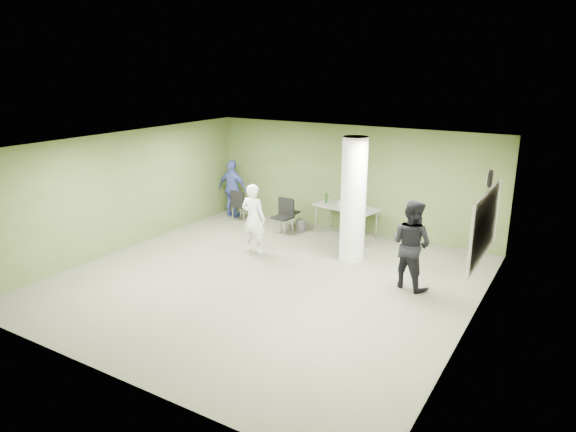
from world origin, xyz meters
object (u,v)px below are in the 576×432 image
Objects in this scene: folding_table at (345,208)px; man_black at (411,244)px; chair_back_left at (240,203)px; woman_white at (253,219)px; man_blue at (233,189)px.

man_black reaches higher than folding_table.
chair_back_left is (-3.07, -0.39, -0.20)m from folding_table.
woman_white reaches higher than chair_back_left.
folding_table is 3.10m from chair_back_left.
man_black is (3.79, -0.05, 0.07)m from woman_white.
man_blue is (-3.55, -0.07, 0.10)m from folding_table.
man_blue is at bearing -47.60° from woman_white.
man_black is at bearing 175.85° from woman_white.
folding_table is at bearing -173.43° from chair_back_left.
folding_table is 1.05× the size of man_blue.
chair_back_left is 5.85m from man_black.
folding_table is 2.59m from woman_white.
man_blue is at bearing -3.74° from man_black.
woman_white is 3.79m from man_black.
man_blue is at bearing -168.85° from folding_table.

